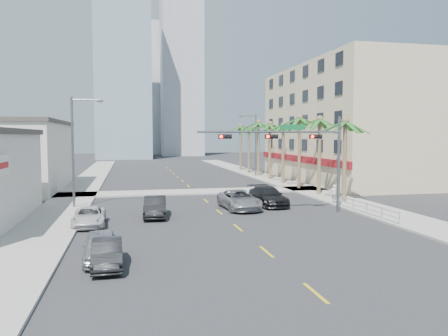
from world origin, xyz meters
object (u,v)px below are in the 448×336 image
Objects in this scene: pedestrian at (334,194)px; traffic_signal_mast at (300,147)px; car_lane_right at (268,196)px; car_parked_far at (89,217)px; car_parked_near at (101,246)px; car_lane_left at (155,207)px; car_parked_mid at (107,254)px; car_lane_center at (239,200)px.

traffic_signal_mast is at bearing 17.42° from pedestrian.
car_parked_far is at bearing -161.99° from car_lane_right.
car_parked_near is 0.91× the size of car_lane_left.
car_parked_mid is 2.38× the size of pedestrian.
pedestrian reaches higher than car_lane_center.
car_parked_near is 1.09× the size of car_parked_mid.
car_lane_right reaches higher than car_parked_mid.
car_parked_near is 2.60× the size of pedestrian.
pedestrian reaches higher than car_lane_left.
pedestrian reaches higher than car_parked_near.
car_lane_center is at bearing 19.38° from car_parked_far.
car_parked_near is 22.66m from pedestrian.
car_parked_far is at bearing -175.19° from traffic_signal_mast.
car_lane_right is at bearing 20.42° from car_parked_far.
traffic_signal_mast is at bearing -39.30° from car_lane_center.
car_parked_mid is at bearing -81.64° from car_parked_far.
car_lane_center is at bearing 20.28° from car_lane_left.
car_lane_right is (2.84, 1.35, 0.02)m from car_lane_center.
traffic_signal_mast is at bearing 36.75° from car_parked_mid.
pedestrian is at bearing 36.22° from car_parked_mid.
car_lane_center is (6.82, 1.94, 0.02)m from car_lane_left.
car_lane_left is 2.84× the size of pedestrian.
car_parked_mid is at bearing -127.77° from car_lane_center.
car_lane_left is at bearing 70.26° from car_parked_near.
car_parked_mid is at bearing -132.86° from car_lane_right.
traffic_signal_mast is at bearing -78.88° from car_lane_right.
car_parked_far is at bearing 97.32° from car_parked_mid.
car_lane_center is (9.97, 12.71, 0.06)m from car_parked_near.
car_lane_left is (2.82, 11.91, 0.12)m from car_parked_mid.
car_lane_left is 15.47m from pedestrian.
car_lane_center is (-3.95, 2.91, -4.29)m from traffic_signal_mast.
car_lane_left is 10.21m from car_lane_right.
car_lane_center is at bearing 143.63° from traffic_signal_mast.
car_parked_near is at bearing 16.28° from pedestrian.
car_parked_mid is 0.84× the size of car_lane_left.
car_parked_near is 19.02m from car_lane_right.
traffic_signal_mast reaches higher than car_parked_near.
traffic_signal_mast reaches higher than car_lane_center.
car_lane_center is at bearing 48.44° from car_parked_near.
car_lane_right is 3.42× the size of pedestrian.
car_parked_mid is at bearing -98.89° from car_lane_left.
pedestrian reaches higher than car_lane_right.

